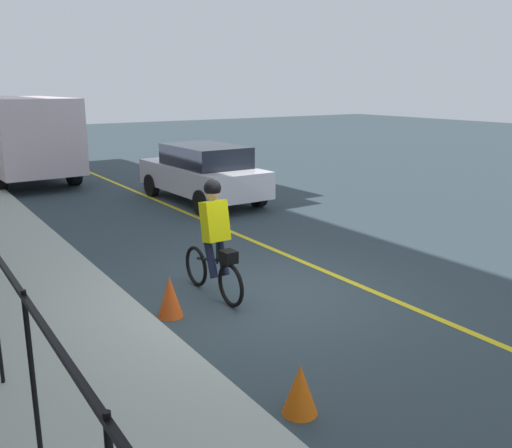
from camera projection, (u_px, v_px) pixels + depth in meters
ground_plane at (262, 297)px, 8.47m from camera, size 80.00×80.00×0.00m
lane_line_centre at (341, 278)px, 9.32m from camera, size 36.00×0.12×0.01m
sidewalk at (28, 349)px, 6.65m from camera, size 40.00×3.20×0.15m
cyclist_lead at (214, 240)px, 8.27m from camera, size 1.71×0.37×1.83m
patrol_sedan at (203, 172)px, 15.24m from camera, size 4.45×2.02×1.58m
box_truck_background at (19, 135)px, 18.42m from camera, size 6.81×2.78×2.78m
traffic_cone_near at (170, 297)px, 7.71m from camera, size 0.36×0.36×0.59m
traffic_cone_far at (300, 389)px, 5.43m from camera, size 0.36×0.36×0.52m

